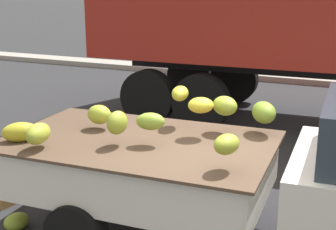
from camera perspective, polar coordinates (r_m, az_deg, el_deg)
curb_strip at (r=13.82m, az=18.99°, el=3.80°), size 80.00×0.80×0.16m
pickup_truck at (r=4.69m, az=19.16°, el=-7.94°), size 5.04×2.00×1.70m
fallen_banana_bunch_near_tailgate at (r=5.74m, az=-17.68°, el=-12.04°), size 0.28×0.32×0.18m
produce_crate at (r=6.49m, az=-19.49°, el=-8.55°), size 0.57×0.44×0.26m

